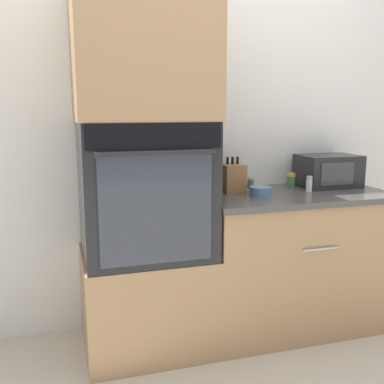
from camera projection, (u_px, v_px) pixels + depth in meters
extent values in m
plane|color=beige|center=(223.00, 362.00, 2.46)|extent=(12.00, 12.00, 0.00)
cube|color=silver|center=(190.00, 127.00, 2.82)|extent=(8.00, 0.05, 2.50)
cube|color=#A87F56|center=(147.00, 299.00, 2.59)|extent=(0.71, 0.60, 0.56)
cube|color=black|center=(145.00, 189.00, 2.47)|extent=(0.69, 0.59, 0.74)
cube|color=black|center=(155.00, 136.00, 2.13)|extent=(0.66, 0.01, 0.13)
cube|color=#3FBFF2|center=(156.00, 136.00, 2.13)|extent=(0.09, 0.00, 0.03)
cube|color=#333842|center=(157.00, 210.00, 2.19)|extent=(0.56, 0.01, 0.55)
cylinder|color=black|center=(157.00, 153.00, 2.11)|extent=(0.58, 0.02, 0.02)
cube|color=#A87F56|center=(142.00, 47.00, 2.33)|extent=(0.71, 0.60, 0.75)
cube|color=#A87F56|center=(292.00, 262.00, 2.82)|extent=(1.14, 0.60, 0.83)
cube|color=#474442|center=(294.00, 195.00, 2.74)|extent=(1.16, 0.63, 0.03)
cylinder|color=#B7B7BC|center=(321.00, 249.00, 2.50)|extent=(0.22, 0.01, 0.01)
cube|color=#232326|center=(328.00, 171.00, 2.93)|extent=(0.38, 0.27, 0.21)
cube|color=#3D3D3F|center=(337.00, 174.00, 2.79)|extent=(0.23, 0.01, 0.14)
cube|color=olive|center=(232.00, 178.00, 2.75)|extent=(0.13, 0.16, 0.17)
cylinder|color=black|center=(228.00, 161.00, 2.72)|extent=(0.02, 0.02, 0.04)
cylinder|color=black|center=(233.00, 161.00, 2.73)|extent=(0.02, 0.02, 0.04)
cylinder|color=black|center=(237.00, 160.00, 2.74)|extent=(0.02, 0.02, 0.04)
cylinder|color=#517599|center=(260.00, 191.00, 2.63)|extent=(0.13, 0.13, 0.05)
cylinder|color=#427047|center=(251.00, 183.00, 2.92)|extent=(0.04, 0.04, 0.05)
cylinder|color=#B7B7BC|center=(251.00, 178.00, 2.92)|extent=(0.04, 0.04, 0.01)
cylinder|color=silver|center=(309.00, 186.00, 2.76)|extent=(0.04, 0.04, 0.08)
cylinder|color=#B7B7BC|center=(309.00, 178.00, 2.75)|extent=(0.04, 0.04, 0.02)
cylinder|color=#427047|center=(291.00, 182.00, 2.89)|extent=(0.06, 0.06, 0.07)
cylinder|color=gold|center=(292.00, 175.00, 2.88)|extent=(0.05, 0.05, 0.02)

